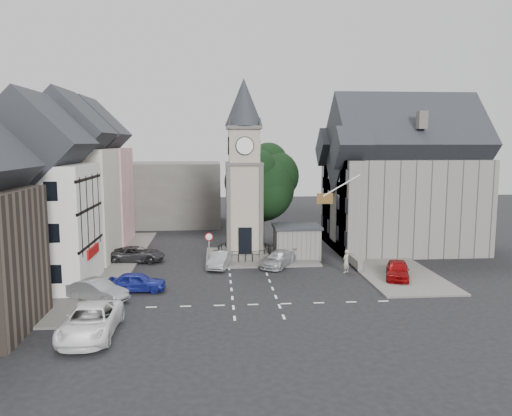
{
  "coord_description": "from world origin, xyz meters",
  "views": [
    {
      "loc": [
        -2.54,
        -37.09,
        10.59
      ],
      "look_at": [
        0.85,
        5.0,
        5.03
      ],
      "focal_mm": 35.0,
      "sensor_mm": 36.0,
      "label": 1
    }
  ],
  "objects": [
    {
      "name": "car_island_silver",
      "position": [
        -2.26,
        4.5,
        0.68
      ],
      "size": [
        2.37,
        4.35,
        1.36
      ],
      "primitive_type": "imported",
      "rotation": [
        0.0,
        0.0,
        -0.24
      ],
      "color": "gray",
      "rests_on": "ground"
    },
    {
      "name": "east_boundary_wall",
      "position": [
        9.2,
        10.0,
        0.45
      ],
      "size": [
        0.4,
        16.0,
        0.9
      ],
      "primitive_type": "cube",
      "color": "slate",
      "rests_on": "ground"
    },
    {
      "name": "road_markings",
      "position": [
        0.0,
        -5.5,
        0.01
      ],
      "size": [
        20.0,
        8.0,
        0.01
      ],
      "primitive_type": "cube",
      "color": "silver",
      "rests_on": "ground"
    },
    {
      "name": "terrace_cream",
      "position": [
        -15.5,
        8.0,
        6.58
      ],
      "size": [
        8.1,
        7.6,
        12.8
      ],
      "color": "beige",
      "rests_on": "ground"
    },
    {
      "name": "east_building",
      "position": [
        15.59,
        11.0,
        6.26
      ],
      "size": [
        14.4,
        11.4,
        12.6
      ],
      "color": "slate",
      "rests_on": "ground"
    },
    {
      "name": "warning_sign_post",
      "position": [
        -3.2,
        5.43,
        2.03
      ],
      "size": [
        0.7,
        0.19,
        2.85
      ],
      "color": "black",
      "rests_on": "ground"
    },
    {
      "name": "clock_tower",
      "position": [
        0.0,
        7.99,
        8.12
      ],
      "size": [
        4.86,
        4.86,
        16.25
      ],
      "color": "#4C4944",
      "rests_on": "ground"
    },
    {
      "name": "van_sw_white",
      "position": [
        -9.5,
        -10.11,
        0.83
      ],
      "size": [
        2.75,
        5.95,
        1.65
      ],
      "primitive_type": "imported",
      "rotation": [
        0.0,
        0.0,
        -0.0
      ],
      "color": "white",
      "rests_on": "ground"
    },
    {
      "name": "car_east_red",
      "position": [
        11.5,
        -0.22,
        0.73
      ],
      "size": [
        3.05,
        4.62,
        1.46
      ],
      "primitive_type": "imported",
      "rotation": [
        0.0,
        0.0,
        -0.34
      ],
      "color": "maroon",
      "rests_on": "ground"
    },
    {
      "name": "terrace_tudor",
      "position": [
        -15.5,
        0.0,
        6.19
      ],
      "size": [
        8.1,
        7.6,
        12.0
      ],
      "color": "silver",
      "rests_on": "ground"
    },
    {
      "name": "ground",
      "position": [
        0.0,
        0.0,
        0.0
      ],
      "size": [
        120.0,
        120.0,
        0.0
      ],
      "primitive_type": "plane",
      "color": "black",
      "rests_on": "ground"
    },
    {
      "name": "car_island_east",
      "position": [
        2.77,
        4.5,
        0.66
      ],
      "size": [
        3.91,
        4.83,
        1.31
      ],
      "primitive_type": "imported",
      "rotation": [
        0.0,
        0.0,
        -0.54
      ],
      "color": "#B4B5BC",
      "rests_on": "ground"
    },
    {
      "name": "backdrop_west",
      "position": [
        -12.0,
        28.0,
        4.0
      ],
      "size": [
        20.0,
        10.0,
        8.0
      ],
      "primitive_type": "cube",
      "color": "#4C4944",
      "rests_on": "ground"
    },
    {
      "name": "town_tree",
      "position": [
        2.0,
        13.0,
        6.97
      ],
      "size": [
        7.2,
        7.2,
        10.8
      ],
      "color": "black",
      "rests_on": "ground"
    },
    {
      "name": "car_west_silver",
      "position": [
        -10.56,
        -3.9,
        0.73
      ],
      "size": [
        4.59,
        3.53,
        1.45
      ],
      "primitive_type": "imported",
      "rotation": [
        0.0,
        0.0,
        1.05
      ],
      "color": "gray",
      "rests_on": "ground"
    },
    {
      "name": "central_island",
      "position": [
        1.5,
        8.0,
        0.08
      ],
      "size": [
        10.0,
        8.0,
        0.16
      ],
      "primitive_type": "cube",
      "color": "#595651",
      "rests_on": "ground"
    },
    {
      "name": "car_west_blue",
      "position": [
        -8.24,
        -1.88,
        0.69
      ],
      "size": [
        4.12,
        1.78,
        1.39
      ],
      "primitive_type": "imported",
      "rotation": [
        0.0,
        0.0,
        1.54
      ],
      "color": "navy",
      "rests_on": "ground"
    },
    {
      "name": "stone_shelter",
      "position": [
        4.8,
        7.5,
        1.55
      ],
      "size": [
        4.3,
        3.3,
        3.08
      ],
      "color": "slate",
      "rests_on": "ground"
    },
    {
      "name": "terrace_pink",
      "position": [
        -15.5,
        16.0,
        6.58
      ],
      "size": [
        8.1,
        7.6,
        12.8
      ],
      "color": "tan",
      "rests_on": "ground"
    },
    {
      "name": "pedestrian",
      "position": [
        8.0,
        2.0,
        0.95
      ],
      "size": [
        0.82,
        0.8,
        1.9
      ],
      "primitive_type": "imported",
      "rotation": [
        0.0,
        0.0,
        3.87
      ],
      "color": "#A8A38B",
      "rests_on": "ground"
    },
    {
      "name": "pavement_east",
      "position": [
        12.0,
        8.0,
        0.07
      ],
      "size": [
        6.0,
        26.0,
        0.14
      ],
      "primitive_type": "cube",
      "color": "#595651",
      "rests_on": "ground"
    },
    {
      "name": "flagpole",
      "position": [
        8.0,
        4.0,
        7.0
      ],
      "size": [
        3.68,
        0.1,
        2.74
      ],
      "color": "white",
      "rests_on": "ground"
    },
    {
      "name": "pavement_west",
      "position": [
        -12.5,
        6.0,
        0.07
      ],
      "size": [
        6.0,
        30.0,
        0.14
      ],
      "primitive_type": "cube",
      "color": "#595651",
      "rests_on": "ground"
    },
    {
      "name": "car_west_grey",
      "position": [
        -9.68,
        7.17,
        0.69
      ],
      "size": [
        5.05,
        2.54,
        1.37
      ],
      "primitive_type": "imported",
      "rotation": [
        0.0,
        0.0,
        1.52
      ],
      "color": "#2D2D2F",
      "rests_on": "ground"
    }
  ]
}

